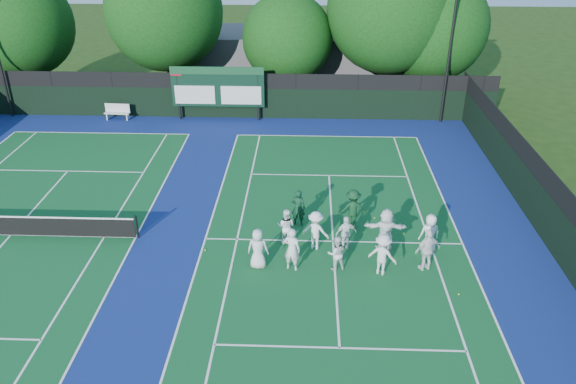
{
  "coord_description": "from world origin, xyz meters",
  "views": [
    {
      "loc": [
        -1.16,
        -19.25,
        13.04
      ],
      "look_at": [
        -2.0,
        3.0,
        1.3
      ],
      "focal_mm": 35.0,
      "sensor_mm": 36.0,
      "label": 1
    }
  ],
  "objects_px": {
    "scoreboard": "(218,87)",
    "coach_left": "(298,208)",
    "bench": "(117,111)",
    "tennis_net": "(9,225)"
  },
  "relations": [
    {
      "from": "scoreboard",
      "to": "coach_left",
      "type": "relative_size",
      "value": 3.47
    },
    {
      "from": "tennis_net",
      "to": "bench",
      "type": "bearing_deg",
      "value": 88.78
    },
    {
      "from": "scoreboard",
      "to": "bench",
      "type": "bearing_deg",
      "value": -178.2
    },
    {
      "from": "scoreboard",
      "to": "bench",
      "type": "xyz_separation_m",
      "value": [
        -6.68,
        -0.21,
        -1.63
      ]
    },
    {
      "from": "tennis_net",
      "to": "bench",
      "type": "relative_size",
      "value": 6.73
    },
    {
      "from": "tennis_net",
      "to": "coach_left",
      "type": "height_order",
      "value": "coach_left"
    },
    {
      "from": "scoreboard",
      "to": "coach_left",
      "type": "bearing_deg",
      "value": -67.46
    },
    {
      "from": "bench",
      "to": "coach_left",
      "type": "relative_size",
      "value": 0.97
    },
    {
      "from": "tennis_net",
      "to": "bench",
      "type": "distance_m",
      "value": 14.38
    },
    {
      "from": "tennis_net",
      "to": "coach_left",
      "type": "bearing_deg",
      "value": 6.22
    }
  ]
}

